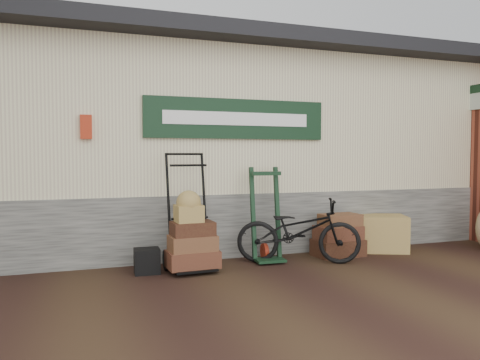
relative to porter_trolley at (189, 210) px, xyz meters
name	(u,v)px	position (x,y,z in m)	size (l,w,h in m)	color
ground	(286,272)	(1.10, -0.55, -0.75)	(80.00, 80.00, 0.00)	black
station_building	(220,146)	(1.09, 2.19, 0.86)	(14.40, 4.10, 3.20)	#4C4C47
porter_trolley	(189,210)	(0.00, 0.00, 0.00)	(0.75, 0.57, 1.51)	black
green_barrow	(266,215)	(1.11, 0.11, -0.11)	(0.46, 0.39, 1.28)	black
suitcase_stack	(338,235)	(2.21, 0.08, -0.45)	(0.69, 0.44, 0.61)	#351811
wicker_hamper	(377,233)	(2.97, 0.20, -0.49)	(0.82, 0.54, 0.54)	olive
black_trunk	(147,261)	(-0.53, -0.02, -0.60)	(0.30, 0.26, 0.30)	black
bicycle	(299,227)	(1.47, -0.13, -0.27)	(1.66, 0.58, 0.96)	black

